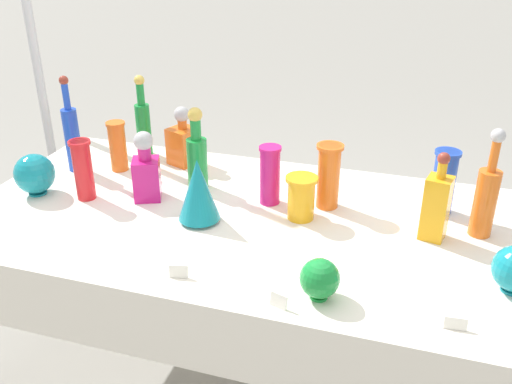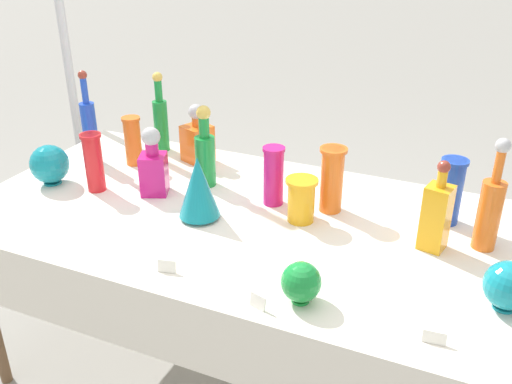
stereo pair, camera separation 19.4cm
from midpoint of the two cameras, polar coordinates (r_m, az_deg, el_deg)
ground_plane at (r=2.45m, az=-2.39°, el=-18.41°), size 40.00×40.00×0.00m
display_table at (r=1.99m, az=-3.05°, el=-4.30°), size 2.06×1.03×0.76m
tall_bottle_0 at (r=2.45m, az=-20.14°, el=5.35°), size 0.06×0.06×0.39m
tall_bottle_1 at (r=1.93m, az=19.41°, el=-0.49°), size 0.07×0.07×0.37m
tall_bottle_2 at (r=2.53m, az=-13.42°, el=6.69°), size 0.06×0.06×0.35m
tall_bottle_3 at (r=2.17m, az=-8.48°, el=3.57°), size 0.08×0.08×0.32m
square_decanter_0 at (r=2.41m, az=-9.59°, el=4.95°), size 0.14×0.14×0.25m
square_decanter_1 at (r=2.13m, az=-13.52°, el=2.01°), size 0.13×0.13×0.26m
square_decanter_2 at (r=1.87m, az=14.82°, el=-1.34°), size 0.09×0.09×0.30m
slender_vase_0 at (r=2.19m, az=-19.38°, el=2.20°), size 0.08×0.08×0.23m
slender_vase_1 at (r=2.41m, az=-15.95°, el=4.52°), size 0.08×0.08×0.21m
slender_vase_2 at (r=1.95m, az=1.71°, el=-0.47°), size 0.11×0.11×0.16m
slender_vase_3 at (r=2.01m, az=4.56°, el=1.72°), size 0.10×0.10×0.24m
slender_vase_4 at (r=2.04m, az=-1.32°, el=1.80°), size 0.08×0.08×0.22m
slender_vase_5 at (r=2.05m, az=15.75°, el=1.07°), size 0.09×0.09×0.23m
fluted_vase_0 at (r=1.93m, az=-8.67°, el=0.14°), size 0.14×0.14×0.23m
round_bowl_0 at (r=2.31m, az=-23.55°, el=1.62°), size 0.15×0.15×0.16m
round_bowl_1 at (r=1.57m, az=2.84°, el=-8.76°), size 0.11×0.11×0.12m
price_tag_left at (r=1.56m, az=-1.34°, el=-10.93°), size 0.05×0.03×0.04m
price_tag_center at (r=1.54m, az=15.91°, el=-12.66°), size 0.06×0.02×0.03m
price_tag_right at (r=1.70m, az=-11.04°, el=-7.90°), size 0.06×0.03×0.04m
cardboard_box_behind_left at (r=3.00m, az=5.52°, el=-4.53°), size 0.43×0.38×0.46m
canopy_pole at (r=3.03m, az=-22.28°, el=8.43°), size 0.18×0.18×2.29m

